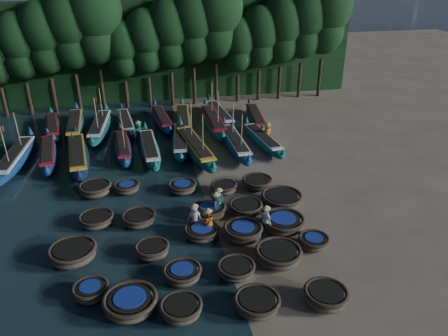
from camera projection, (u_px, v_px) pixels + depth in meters
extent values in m
plane|color=#81705E|center=(205.00, 200.00, 27.81)|extent=(120.00, 120.00, 0.00)
cube|color=black|center=(166.00, 50.00, 46.25)|extent=(40.00, 3.00, 10.00)
ellipsoid|color=brown|center=(131.00, 305.00, 19.00)|extent=(2.57, 2.57, 0.71)
torus|color=#382B21|center=(130.00, 299.00, 18.86)|extent=(2.43, 2.43, 0.21)
cylinder|color=black|center=(130.00, 298.00, 18.84)|extent=(1.86, 1.86, 0.06)
cylinder|color=navy|center=(130.00, 297.00, 18.82)|extent=(1.43, 1.43, 0.04)
ellipsoid|color=brown|center=(181.00, 310.00, 18.74)|extent=(2.23, 2.23, 0.64)
torus|color=#382B21|center=(181.00, 305.00, 18.60)|extent=(1.89, 1.89, 0.20)
cylinder|color=black|center=(181.00, 304.00, 18.59)|extent=(1.42, 1.42, 0.06)
ellipsoid|color=brown|center=(257.00, 305.00, 19.07)|extent=(2.14, 2.14, 0.62)
torus|color=#382B21|center=(257.00, 299.00, 18.95)|extent=(2.07, 2.07, 0.19)
cylinder|color=black|center=(257.00, 299.00, 18.93)|extent=(1.58, 1.58, 0.06)
ellipsoid|color=brown|center=(325.00, 298.00, 19.39)|extent=(1.91, 1.91, 0.70)
torus|color=#382B21|center=(326.00, 292.00, 19.24)|extent=(2.03, 2.03, 0.21)
cylinder|color=black|center=(326.00, 291.00, 19.22)|extent=(1.53, 1.53, 0.06)
ellipsoid|color=brown|center=(91.00, 292.00, 19.80)|extent=(1.89, 1.89, 0.59)
torus|color=#382B21|center=(90.00, 287.00, 19.68)|extent=(1.69, 1.69, 0.18)
cylinder|color=black|center=(90.00, 287.00, 19.66)|extent=(1.26, 1.26, 0.05)
cylinder|color=navy|center=(90.00, 286.00, 19.65)|extent=(0.97, 0.97, 0.04)
ellipsoid|color=brown|center=(182.00, 275.00, 20.86)|extent=(1.75, 1.75, 0.61)
torus|color=#382B21|center=(182.00, 270.00, 20.73)|extent=(1.89, 1.89, 0.18)
cylinder|color=black|center=(182.00, 269.00, 20.72)|extent=(1.43, 1.43, 0.06)
cylinder|color=navy|center=(182.00, 269.00, 20.70)|extent=(1.10, 1.10, 0.04)
ellipsoid|color=brown|center=(236.00, 271.00, 21.12)|extent=(2.17, 2.17, 0.61)
torus|color=#382B21|center=(236.00, 266.00, 21.00)|extent=(1.88, 1.88, 0.19)
cylinder|color=black|center=(236.00, 265.00, 20.98)|extent=(1.42, 1.42, 0.06)
ellipsoid|color=brown|center=(278.00, 256.00, 22.03)|extent=(2.26, 2.26, 0.73)
torus|color=#382B21|center=(279.00, 251.00, 21.88)|extent=(2.40, 2.40, 0.22)
cylinder|color=black|center=(279.00, 250.00, 21.86)|extent=(1.82, 1.82, 0.07)
ellipsoid|color=brown|center=(313.00, 243.00, 23.18)|extent=(2.02, 2.02, 0.59)
torus|color=#382B21|center=(314.00, 239.00, 23.06)|extent=(1.68, 1.68, 0.18)
cylinder|color=black|center=(314.00, 238.00, 23.04)|extent=(1.26, 1.26, 0.05)
cylinder|color=navy|center=(314.00, 237.00, 23.02)|extent=(0.97, 0.97, 0.04)
ellipsoid|color=brown|center=(73.00, 255.00, 22.16)|extent=(2.64, 2.64, 0.73)
torus|color=#382B21|center=(72.00, 249.00, 22.01)|extent=(2.46, 2.46, 0.22)
cylinder|color=black|center=(72.00, 248.00, 21.99)|extent=(1.88, 1.88, 0.07)
ellipsoid|color=brown|center=(152.00, 251.00, 22.48)|extent=(2.02, 2.02, 0.64)
torus|color=#382B21|center=(152.00, 246.00, 22.35)|extent=(1.81, 1.81, 0.19)
cylinder|color=black|center=(152.00, 246.00, 22.33)|extent=(1.35, 1.35, 0.06)
ellipsoid|color=brown|center=(202.00, 233.00, 24.03)|extent=(2.32, 2.32, 0.58)
torus|color=#382B21|center=(202.00, 229.00, 23.91)|extent=(1.97, 1.97, 0.17)
cylinder|color=black|center=(202.00, 228.00, 23.89)|extent=(1.50, 1.50, 0.05)
cylinder|color=navy|center=(202.00, 228.00, 23.88)|extent=(1.16, 1.16, 0.03)
ellipsoid|color=brown|center=(243.00, 233.00, 23.84)|extent=(2.61, 2.61, 0.75)
torus|color=#382B21|center=(243.00, 228.00, 23.69)|extent=(2.20, 2.20, 0.23)
cylinder|color=black|center=(243.00, 227.00, 23.67)|extent=(1.66, 1.66, 0.07)
cylinder|color=navy|center=(243.00, 226.00, 23.65)|extent=(1.28, 1.28, 0.05)
ellipsoid|color=brown|center=(283.00, 225.00, 24.61)|extent=(2.94, 2.94, 0.75)
torus|color=#382B21|center=(283.00, 219.00, 24.46)|extent=(2.48, 2.48, 0.23)
cylinder|color=black|center=(283.00, 219.00, 24.44)|extent=(1.89, 1.89, 0.07)
cylinder|color=navy|center=(283.00, 218.00, 24.42)|extent=(1.46, 1.46, 0.05)
ellipsoid|color=brown|center=(97.00, 220.00, 25.13)|extent=(2.03, 2.03, 0.60)
torus|color=#382B21|center=(96.00, 216.00, 25.00)|extent=(2.01, 2.01, 0.18)
cylinder|color=black|center=(96.00, 216.00, 24.99)|extent=(1.53, 1.53, 0.05)
ellipsoid|color=brown|center=(139.00, 220.00, 25.20)|extent=(2.22, 2.22, 0.61)
torus|color=#382B21|center=(139.00, 215.00, 25.07)|extent=(1.98, 1.98, 0.18)
cylinder|color=black|center=(139.00, 215.00, 25.06)|extent=(1.51, 1.51, 0.06)
ellipsoid|color=brown|center=(210.00, 212.00, 25.85)|extent=(2.34, 2.34, 0.69)
torus|color=#382B21|center=(209.00, 207.00, 25.71)|extent=(2.03, 2.03, 0.21)
cylinder|color=black|center=(209.00, 207.00, 25.69)|extent=(1.53, 1.53, 0.06)
cylinder|color=navy|center=(209.00, 206.00, 25.67)|extent=(1.18, 1.18, 0.04)
ellipsoid|color=brown|center=(245.00, 209.00, 26.22)|extent=(2.17, 2.17, 0.65)
torus|color=#382B21|center=(246.00, 205.00, 26.09)|extent=(2.05, 2.05, 0.20)
cylinder|color=black|center=(246.00, 204.00, 26.07)|extent=(1.55, 1.55, 0.06)
ellipsoid|color=brown|center=(282.00, 201.00, 26.99)|extent=(2.97, 2.97, 0.76)
torus|color=#382B21|center=(282.00, 196.00, 26.83)|extent=(2.59, 2.59, 0.23)
cylinder|color=black|center=(282.00, 195.00, 26.81)|extent=(1.98, 1.98, 0.07)
ellipsoid|color=brown|center=(96.00, 190.00, 28.22)|extent=(2.46, 2.46, 0.73)
torus|color=#382B21|center=(95.00, 186.00, 28.07)|extent=(2.12, 2.12, 0.22)
cylinder|color=black|center=(95.00, 185.00, 28.05)|extent=(1.59, 1.59, 0.07)
ellipsoid|color=brown|center=(127.00, 188.00, 28.61)|extent=(1.62, 1.62, 0.58)
torus|color=#382B21|center=(126.00, 185.00, 28.49)|extent=(1.71, 1.71, 0.18)
cylinder|color=black|center=(126.00, 184.00, 28.47)|extent=(1.29, 1.29, 0.05)
cylinder|color=navy|center=(126.00, 184.00, 28.46)|extent=(0.99, 0.99, 0.04)
ellipsoid|color=brown|center=(182.00, 188.00, 28.62)|extent=(2.29, 2.29, 0.60)
torus|color=#382B21|center=(182.00, 184.00, 28.50)|extent=(1.89, 1.89, 0.18)
cylinder|color=black|center=(182.00, 184.00, 28.48)|extent=(1.43, 1.43, 0.05)
cylinder|color=navy|center=(182.00, 183.00, 28.46)|extent=(1.10, 1.10, 0.04)
ellipsoid|color=brown|center=(224.00, 189.00, 28.50)|extent=(2.11, 2.11, 0.63)
torus|color=#382B21|center=(224.00, 185.00, 28.37)|extent=(1.77, 1.77, 0.19)
cylinder|color=black|center=(224.00, 184.00, 28.35)|extent=(1.33, 1.33, 0.06)
ellipsoid|color=brown|center=(257.00, 184.00, 29.12)|extent=(2.33, 2.33, 0.65)
torus|color=#382B21|center=(257.00, 180.00, 28.99)|extent=(2.05, 2.05, 0.20)
cylinder|color=black|center=(257.00, 179.00, 28.97)|extent=(1.56, 1.56, 0.06)
ellipsoid|color=navy|center=(16.00, 159.00, 32.09)|extent=(2.36, 8.63, 1.07)
cone|color=navy|center=(30.00, 130.00, 35.49)|extent=(0.47, 0.47, 0.64)
cube|color=silver|center=(14.00, 154.00, 31.89)|extent=(1.76, 6.68, 0.13)
cube|color=black|center=(14.00, 153.00, 31.86)|extent=(1.39, 5.81, 0.11)
cylinder|color=#997F4C|center=(18.00, 131.00, 32.49)|extent=(0.07, 0.25, 2.98)
cylinder|color=#997F4C|center=(5.00, 147.00, 29.93)|extent=(0.07, 0.25, 2.98)
plane|color=red|center=(3.00, 129.00, 29.37)|extent=(0.00, 0.37, 0.37)
ellipsoid|color=navy|center=(48.00, 154.00, 33.03)|extent=(2.29, 7.61, 0.94)
cone|color=navy|center=(47.00, 130.00, 35.86)|extent=(0.41, 0.41, 0.56)
cone|color=navy|center=(46.00, 168.00, 29.69)|extent=(0.41, 0.41, 0.47)
cube|color=#A61424|center=(47.00, 150.00, 32.86)|extent=(1.71, 5.89, 0.11)
cube|color=black|center=(47.00, 149.00, 32.83)|extent=(1.37, 5.12, 0.09)
ellipsoid|color=#0E1E36|center=(78.00, 156.00, 32.52)|extent=(2.52, 8.81, 1.09)
cone|color=#0E1E36|center=(75.00, 128.00, 35.82)|extent=(0.48, 0.48, 0.65)
cone|color=#0E1E36|center=(79.00, 173.00, 28.63)|extent=(0.48, 0.48, 0.54)
cube|color=gold|center=(77.00, 151.00, 32.32)|extent=(1.88, 6.82, 0.13)
cube|color=black|center=(77.00, 150.00, 32.29)|extent=(1.49, 5.92, 0.11)
ellipsoid|color=navy|center=(123.00, 148.00, 34.22)|extent=(1.67, 7.27, 0.90)
cone|color=navy|center=(120.00, 126.00, 37.01)|extent=(0.40, 0.40, 0.54)
cone|color=navy|center=(125.00, 160.00, 30.93)|extent=(0.40, 0.40, 0.45)
cube|color=#A61424|center=(123.00, 143.00, 34.05)|extent=(1.23, 5.63, 0.11)
cube|color=black|center=(123.00, 142.00, 34.02)|extent=(0.95, 4.90, 0.09)
cylinder|color=#997F4C|center=(122.00, 126.00, 34.54)|extent=(0.06, 0.21, 2.52)
cylinder|color=#997F4C|center=(123.00, 137.00, 32.43)|extent=(0.06, 0.21, 2.52)
plane|color=red|center=(124.00, 123.00, 31.98)|extent=(0.00, 0.32, 0.32)
ellipsoid|color=#0D4B4D|center=(150.00, 149.00, 33.84)|extent=(1.73, 7.96, 0.99)
cone|color=#0D4B4D|center=(145.00, 125.00, 36.91)|extent=(0.44, 0.44, 0.59)
cone|color=#0D4B4D|center=(155.00, 163.00, 30.22)|extent=(0.44, 0.44, 0.49)
cube|color=silver|center=(149.00, 144.00, 33.66)|extent=(1.27, 6.17, 0.12)
cube|color=black|center=(149.00, 143.00, 33.62)|extent=(0.98, 5.37, 0.10)
ellipsoid|color=#0D4B4D|center=(181.00, 142.00, 35.26)|extent=(2.28, 7.89, 0.97)
cone|color=#0D4B4D|center=(180.00, 118.00, 38.37)|extent=(0.43, 0.43, 0.58)
cone|color=#0D4B4D|center=(181.00, 154.00, 31.62)|extent=(0.43, 0.43, 0.49)
cube|color=silver|center=(180.00, 137.00, 35.08)|extent=(1.71, 6.10, 0.12)
cube|color=black|center=(180.00, 136.00, 35.05)|extent=(1.36, 5.30, 0.10)
ellipsoid|color=#0D4B4D|center=(195.00, 149.00, 33.82)|extent=(2.80, 9.06, 1.12)
cone|color=#0D4B4D|center=(181.00, 122.00, 37.17)|extent=(0.49, 0.49, 0.67)
cone|color=#0D4B4D|center=(213.00, 163.00, 29.85)|extent=(0.49, 0.49, 0.56)
cube|color=gold|center=(195.00, 143.00, 33.61)|extent=(2.10, 7.01, 0.13)
cube|color=black|center=(195.00, 142.00, 33.58)|extent=(1.68, 6.08, 0.11)
cylinder|color=#997F4C|center=(191.00, 121.00, 34.20)|extent=(0.08, 0.27, 3.12)
cylinder|color=#997F4C|center=(203.00, 134.00, 31.66)|extent=(0.08, 0.27, 3.12)
plane|color=red|center=(205.00, 116.00, 31.11)|extent=(0.00, 0.39, 0.39)
ellipsoid|color=navy|center=(235.00, 144.00, 34.76)|extent=(1.55, 8.20, 1.02)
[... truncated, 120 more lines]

